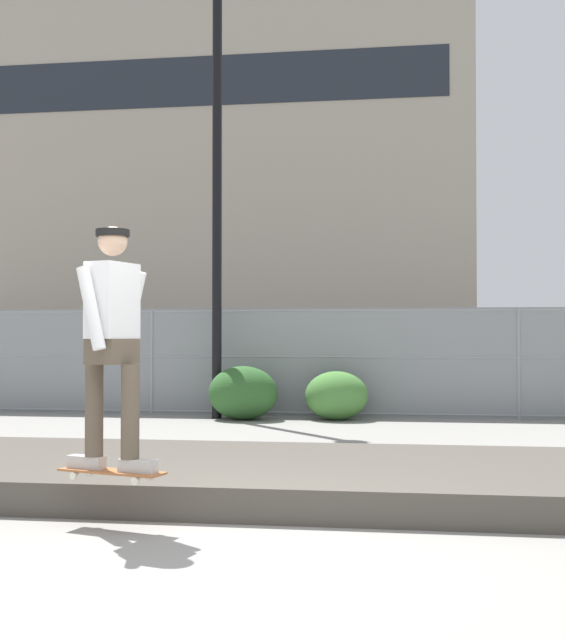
# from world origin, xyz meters

# --- Properties ---
(ground_plane) EXTENTS (120.00, 120.00, 0.00)m
(ground_plane) POSITION_xyz_m (0.00, 0.00, 0.00)
(ground_plane) COLOR gray
(gravel_berm) EXTENTS (16.04, 2.69, 0.26)m
(gravel_berm) POSITION_xyz_m (0.00, 2.37, 0.13)
(gravel_berm) COLOR #4C473F
(gravel_berm) RESTS_ON ground_plane
(skateboard) EXTENTS (0.82, 0.41, 0.07)m
(skateboard) POSITION_xyz_m (-0.80, 0.75, 0.41)
(skateboard) COLOR #9E5B33
(skater) EXTENTS (0.72, 0.62, 1.73)m
(skater) POSITION_xyz_m (-0.80, 0.75, 1.40)
(skater) COLOR #B2ADA8
(skater) RESTS_ON skateboard
(chain_fence) EXTENTS (18.85, 0.06, 1.85)m
(chain_fence) POSITION_xyz_m (-0.00, 9.24, 0.93)
(chain_fence) COLOR gray
(chain_fence) RESTS_ON ground_plane
(street_lamp) EXTENTS (0.44, 0.44, 7.77)m
(street_lamp) POSITION_xyz_m (-1.84, 8.70, 4.75)
(street_lamp) COLOR black
(street_lamp) RESTS_ON ground_plane
(parked_car_near) EXTENTS (4.50, 2.14, 1.66)m
(parked_car_near) POSITION_xyz_m (-5.10, 12.08, 0.84)
(parked_car_near) COLOR navy
(parked_car_near) RESTS_ON ground_plane
(library_building) EXTENTS (30.97, 13.20, 22.82)m
(library_building) POSITION_xyz_m (-10.78, 42.10, 11.41)
(library_building) COLOR #9E9384
(library_building) RESTS_ON ground_plane
(shrub_left) EXTENTS (1.14, 0.93, 0.88)m
(shrub_left) POSITION_xyz_m (-1.36, 8.52, 0.44)
(shrub_left) COLOR #2D5B28
(shrub_left) RESTS_ON ground_plane
(shrub_center) EXTENTS (1.03, 0.84, 0.80)m
(shrub_center) POSITION_xyz_m (0.16, 8.71, 0.40)
(shrub_center) COLOR #477F38
(shrub_center) RESTS_ON ground_plane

